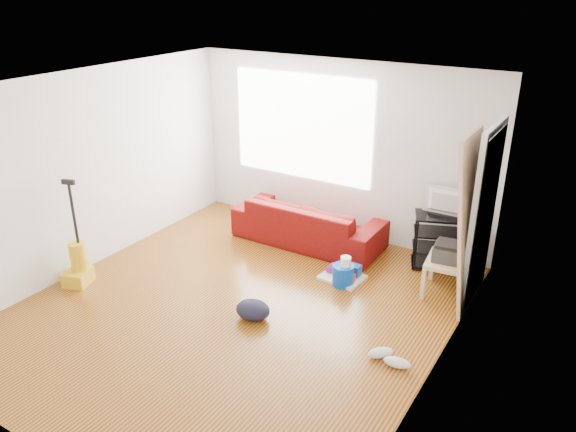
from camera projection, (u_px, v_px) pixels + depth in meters
The scene contains 13 objects.
room at pixel (246, 204), 5.99m from camera, with size 4.51×5.01×2.51m.
sofa at pixel (308, 242), 8.01m from camera, with size 2.12×0.83×0.62m, color #570607.
tv_stand at pixel (441, 241), 7.20m from camera, with size 0.81×0.64×0.71m.
tv at pixel (446, 203), 7.00m from camera, with size 0.62×0.08×0.36m, color black.
side_table at pixel (450, 266), 6.57m from camera, with size 0.60×0.60×0.44m.
printer at pixel (452, 252), 6.50m from camera, with size 0.45×0.36×0.22m.
bucket at pixel (343, 284), 6.90m from camera, with size 0.26×0.26×0.26m, color #0544BE.
toilet_paper at pixel (345, 271), 6.83m from camera, with size 0.13×0.13×0.12m, color white.
cleaning_tray at pixel (344, 275), 7.01m from camera, with size 0.54×0.44×0.18m.
backpack at pixel (253, 318), 6.23m from camera, with size 0.39×0.31×0.22m, color #1B1D35.
sneakers at pixel (389, 358), 5.50m from camera, with size 0.47×0.27×0.11m.
vacuum at pixel (78, 265), 6.86m from camera, with size 0.37×0.39×1.34m.
door_panel at pixel (459, 302), 6.53m from camera, with size 0.04×0.81×2.01m, color tan.
Camera 1 is at (3.36, -4.35, 3.51)m, focal length 35.00 mm.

